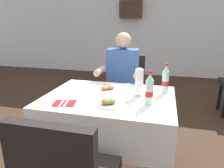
% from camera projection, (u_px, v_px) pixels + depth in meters
% --- Properties ---
extents(back_wall, '(11.00, 0.12, 3.07)m').
position_uv_depth(back_wall, '(151.00, 16.00, 5.26)').
color(back_wall, white).
rests_on(back_wall, ground).
extents(main_dining_table, '(1.11, 0.83, 0.75)m').
position_uv_depth(main_dining_table, '(109.00, 115.00, 1.83)').
color(main_dining_table, white).
rests_on(main_dining_table, ground).
extents(chair_far_diner_seat, '(0.44, 0.50, 0.97)m').
position_uv_depth(chair_far_diner_seat, '(126.00, 90.00, 2.59)').
color(chair_far_diner_seat, black).
rests_on(chair_far_diner_seat, ground).
extents(seated_diner_far, '(0.50, 0.46, 1.26)m').
position_uv_depth(seated_diner_far, '(122.00, 80.00, 2.45)').
color(seated_diner_far, '#282D42').
rests_on(seated_diner_far, ground).
extents(plate_near_camera, '(0.24, 0.24, 0.06)m').
position_uv_depth(plate_near_camera, '(111.00, 102.00, 1.58)').
color(plate_near_camera, white).
rests_on(plate_near_camera, main_dining_table).
extents(plate_far_diner, '(0.26, 0.26, 0.06)m').
position_uv_depth(plate_far_diner, '(107.00, 88.00, 1.93)').
color(plate_far_diner, white).
rests_on(plate_far_diner, main_dining_table).
extents(beer_glass_left, '(0.07, 0.07, 0.24)m').
position_uv_depth(beer_glass_left, '(139.00, 82.00, 1.75)').
color(beer_glass_left, white).
rests_on(beer_glass_left, main_dining_table).
extents(cola_bottle_primary, '(0.06, 0.06, 0.27)m').
position_uv_depth(cola_bottle_primary, '(165.00, 80.00, 1.83)').
color(cola_bottle_primary, silver).
rests_on(cola_bottle_primary, main_dining_table).
extents(cola_bottle_secondary, '(0.06, 0.06, 0.27)m').
position_uv_depth(cola_bottle_secondary, '(149.00, 90.00, 1.57)').
color(cola_bottle_secondary, silver).
rests_on(cola_bottle_secondary, main_dining_table).
extents(napkin_cutlery_set, '(0.19, 0.20, 0.01)m').
position_uv_depth(napkin_cutlery_set, '(65.00, 103.00, 1.61)').
color(napkin_cutlery_set, maroon).
rests_on(napkin_cutlery_set, main_dining_table).
extents(wall_bottle_rack, '(0.56, 0.21, 0.42)m').
position_uv_depth(wall_bottle_rack, '(131.00, 9.00, 5.18)').
color(wall_bottle_rack, '#472D1E').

